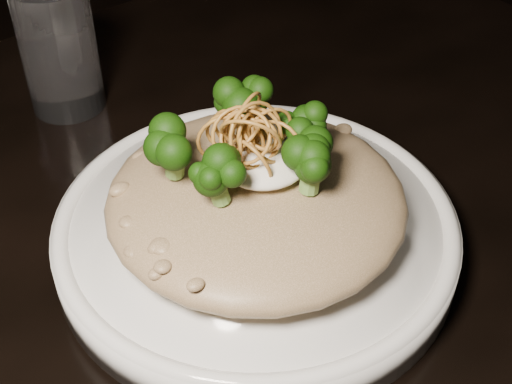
% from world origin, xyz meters
% --- Properties ---
extents(table, '(1.10, 0.80, 0.75)m').
position_xyz_m(table, '(0.00, 0.00, 0.67)').
color(table, black).
rests_on(table, ground).
extents(plate, '(0.29, 0.29, 0.03)m').
position_xyz_m(plate, '(0.07, -0.02, 0.77)').
color(plate, white).
rests_on(plate, table).
extents(risotto, '(0.21, 0.21, 0.05)m').
position_xyz_m(risotto, '(0.06, -0.03, 0.80)').
color(risotto, brown).
rests_on(risotto, plate).
extents(broccoli, '(0.14, 0.14, 0.05)m').
position_xyz_m(broccoli, '(0.06, -0.02, 0.85)').
color(broccoli, black).
rests_on(broccoli, risotto).
extents(cheese, '(0.06, 0.06, 0.02)m').
position_xyz_m(cheese, '(0.07, -0.03, 0.84)').
color(cheese, white).
rests_on(cheese, risotto).
extents(shallots, '(0.05, 0.05, 0.03)m').
position_xyz_m(shallots, '(0.07, -0.02, 0.86)').
color(shallots, brown).
rests_on(shallots, cheese).
extents(drinking_glass, '(0.07, 0.07, 0.12)m').
position_xyz_m(drinking_glass, '(0.04, 0.24, 0.81)').
color(drinking_glass, white).
rests_on(drinking_glass, table).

